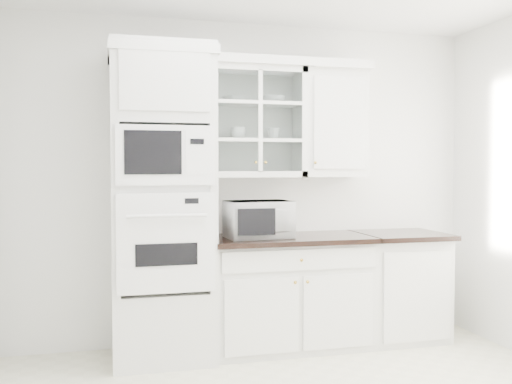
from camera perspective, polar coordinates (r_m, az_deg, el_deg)
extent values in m
cube|color=white|center=(4.86, -0.87, 0.94)|extent=(4.00, 0.02, 2.70)
cube|color=silver|center=(4.44, -9.38, -1.18)|extent=(0.76, 0.65, 2.40)
cube|color=white|center=(4.13, -8.95, -5.07)|extent=(0.70, 0.03, 0.72)
cube|color=black|center=(4.12, -8.91, -6.20)|extent=(0.44, 0.01, 0.16)
cube|color=white|center=(4.10, -9.00, 3.63)|extent=(0.70, 0.03, 0.43)
cube|color=black|center=(4.07, -10.25, 3.91)|extent=(0.40, 0.01, 0.31)
cube|color=silver|center=(4.77, 3.28, -10.13)|extent=(1.30, 0.60, 0.88)
cube|color=black|center=(4.66, 3.43, -4.69)|extent=(1.32, 0.67, 0.04)
cube|color=silver|center=(5.16, 14.08, -9.25)|extent=(0.70, 0.60, 0.88)
cube|color=black|center=(5.05, 14.32, -4.20)|extent=(0.72, 0.67, 0.04)
cube|color=silver|center=(4.73, -0.08, 6.95)|extent=(0.80, 0.33, 0.90)
cube|color=silver|center=(4.72, -0.08, 5.14)|extent=(0.74, 0.29, 0.02)
cube|color=silver|center=(4.75, -0.08, 8.76)|extent=(0.74, 0.29, 0.02)
cube|color=silver|center=(4.94, 7.58, 6.74)|extent=(0.55, 0.33, 0.90)
cube|color=silver|center=(4.75, -1.26, 12.85)|extent=(2.14, 0.38, 0.07)
imported|color=white|center=(4.55, 0.19, -2.73)|extent=(0.53, 0.45, 0.29)
imported|color=white|center=(4.73, -1.96, 9.22)|extent=(0.26, 0.26, 0.05)
imported|color=white|center=(4.81, 1.73, 9.17)|extent=(0.23, 0.23, 0.06)
imported|color=white|center=(4.69, -1.78, 5.89)|extent=(0.13, 0.13, 0.10)
imported|color=white|center=(4.75, 1.79, 5.85)|extent=(0.13, 0.13, 0.10)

